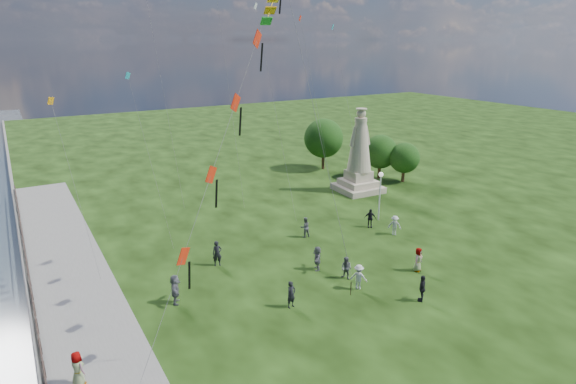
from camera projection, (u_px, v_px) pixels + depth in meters
ground at (574, 185)px, 52.80m from camera, size 106.50×160.00×0.60m
waterfront at (59, 322)px, 26.73m from camera, size 200.00×200.00×1.51m
statue at (359, 161)px, 48.75m from camera, size 4.37×4.37×8.50m
lamppost at (380, 186)px, 40.82m from camera, size 0.40×0.40×4.28m
tree_row at (354, 145)px, 55.06m from camera, size 8.49×12.92×6.10m
person_0 at (291, 294)px, 27.86m from camera, size 0.67×0.51×1.64m
person_1 at (346, 268)px, 31.21m from camera, size 0.71×0.86×1.52m
person_2 at (359, 277)px, 29.94m from camera, size 1.11×1.15×1.63m
person_3 at (422, 288)px, 28.53m from camera, size 1.07×1.01×1.67m
person_4 at (418, 260)px, 32.26m from camera, size 0.94×0.78×1.66m
person_5 at (175, 289)px, 28.25m from camera, size 1.28×1.85×1.83m
person_6 at (217, 253)px, 33.03m from camera, size 0.73×0.56×1.79m
person_7 at (305, 227)px, 37.86m from camera, size 0.84×0.57×1.65m
person_8 at (395, 225)px, 38.31m from camera, size 1.12×1.09×1.60m
person_9 at (370, 218)px, 39.86m from camera, size 1.05×0.91×1.60m
person_10 at (78, 371)px, 21.43m from camera, size 0.82×0.95×1.67m
person_11 at (317, 258)px, 32.46m from camera, size 1.37×1.69×1.68m
red_kite_train at (234, 112)px, 24.03m from camera, size 12.23×9.35×18.53m
small_kites at (222, 43)px, 41.10m from camera, size 28.03×15.68×30.08m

